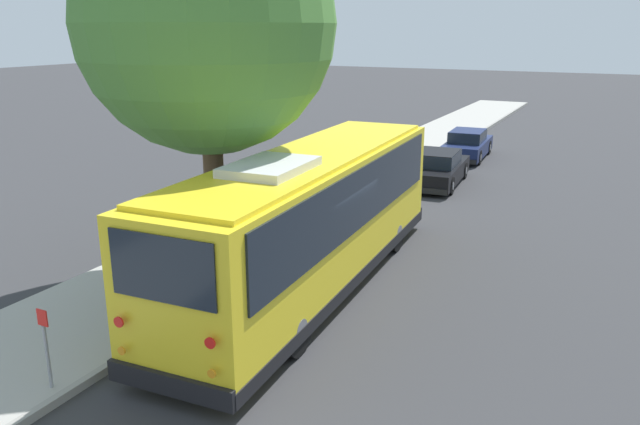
# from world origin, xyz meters

# --- Properties ---
(ground_plane) EXTENTS (160.00, 160.00, 0.00)m
(ground_plane) POSITION_xyz_m (0.00, 0.00, 0.00)
(ground_plane) COLOR #333335
(sidewalk_slab) EXTENTS (80.00, 3.58, 0.15)m
(sidewalk_slab) POSITION_xyz_m (0.00, 3.40, 0.07)
(sidewalk_slab) COLOR #A3A099
(sidewalk_slab) RESTS_ON ground
(curb_strip) EXTENTS (80.00, 0.14, 0.15)m
(curb_strip) POSITION_xyz_m (0.00, 1.54, 0.07)
(curb_strip) COLOR gray
(curb_strip) RESTS_ON ground
(shuttle_bus) EXTENTS (10.98, 3.10, 3.34)m
(shuttle_bus) POSITION_xyz_m (0.20, 0.07, 1.79)
(shuttle_bus) COLOR yellow
(shuttle_bus) RESTS_ON ground
(parked_sedan_black) EXTENTS (4.56, 2.07, 1.30)m
(parked_sedan_black) POSITION_xyz_m (11.22, 0.35, 0.61)
(parked_sedan_black) COLOR black
(parked_sedan_black) RESTS_ON ground
(parked_sedan_navy) EXTENTS (4.43, 1.91, 1.31)m
(parked_sedan_navy) POSITION_xyz_m (16.79, 0.56, 0.61)
(parked_sedan_navy) COLOR #19234C
(parked_sedan_navy) RESTS_ON ground
(street_tree) EXTENTS (5.60, 5.60, 9.40)m
(street_tree) POSITION_xyz_m (-0.30, 2.24, 6.28)
(street_tree) COLOR brown
(street_tree) RESTS_ON sidewalk_slab
(sign_post_near) EXTENTS (0.06, 0.22, 1.39)m
(sign_post_near) POSITION_xyz_m (-5.70, 1.83, 0.87)
(sign_post_near) COLOR gray
(sign_post_near) RESTS_ON sidewalk_slab
(sign_post_far) EXTENTS (0.06, 0.22, 1.51)m
(sign_post_far) POSITION_xyz_m (-4.06, 1.83, 0.93)
(sign_post_far) COLOR gray
(sign_post_far) RESTS_ON sidewalk_slab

